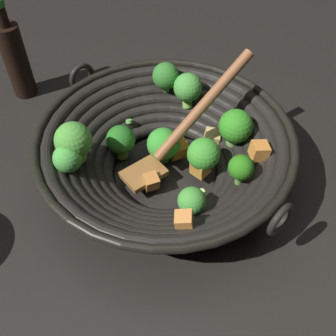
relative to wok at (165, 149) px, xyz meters
The scene contains 3 objects.
ground_plane 0.07m from the wok, 85.97° to the right, with size 4.00×4.00×0.00m, color black.
wok is the anchor object (origin of this frame).
soy_sauce_bottle 0.39m from the wok, 157.43° to the left, with size 0.05×0.05×0.21m.
Camera 1 is at (0.13, -0.45, 0.56)m, focal length 43.05 mm.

